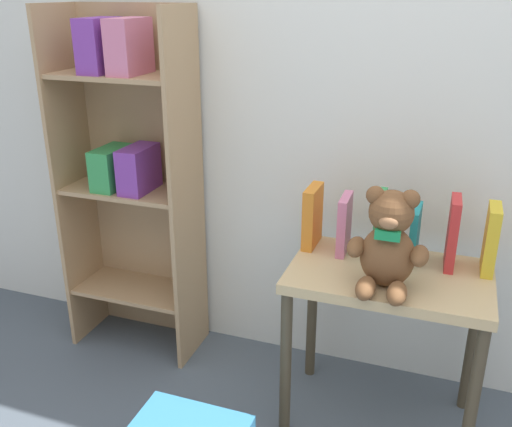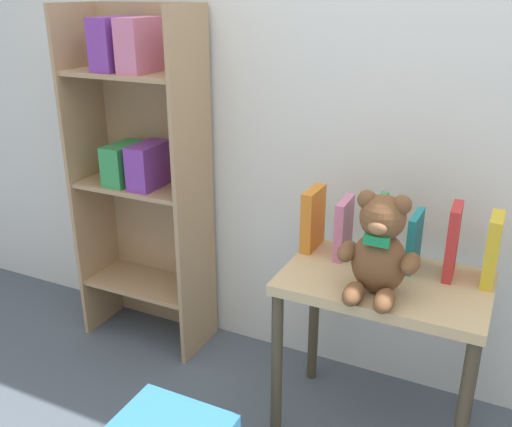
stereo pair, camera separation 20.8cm
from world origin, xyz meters
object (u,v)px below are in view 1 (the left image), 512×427
(display_table, at_px, (387,298))
(book_standing_red, at_px, (452,233))
(bookshelf_side, at_px, (131,164))
(book_standing_teal, at_px, (415,234))
(book_standing_yellow, at_px, (491,239))
(teddy_bear, at_px, (388,244))
(book_standing_orange, at_px, (313,216))
(book_standing_pink, at_px, (344,224))
(book_standing_green, at_px, (379,225))

(display_table, distance_m, book_standing_red, 0.31)
(bookshelf_side, distance_m, book_standing_teal, 1.17)
(book_standing_teal, height_order, book_standing_red, book_standing_red)
(book_standing_yellow, bearing_deg, teddy_bear, -143.71)
(teddy_bear, relative_size, book_standing_yellow, 1.42)
(display_table, relative_size, book_standing_orange, 2.97)
(bookshelf_side, bearing_deg, teddy_bear, -15.79)
(book_standing_teal, bearing_deg, book_standing_pink, -176.33)
(book_standing_red, height_order, book_standing_yellow, book_standing_red)
(book_standing_orange, height_order, book_standing_pink, book_standing_orange)
(book_standing_red, xyz_separation_m, book_standing_yellow, (0.12, 0.01, -0.01))
(book_standing_green, bearing_deg, display_table, -59.52)
(bookshelf_side, relative_size, book_standing_pink, 6.92)
(display_table, distance_m, book_standing_green, 0.25)
(bookshelf_side, relative_size, book_standing_orange, 6.47)
(teddy_bear, relative_size, book_standing_orange, 1.46)
(teddy_bear, bearing_deg, bookshelf_side, 164.21)
(book_standing_yellow, bearing_deg, book_standing_teal, 179.60)
(display_table, bearing_deg, bookshelf_side, 169.69)
(display_table, height_order, book_standing_pink, book_standing_pink)
(book_standing_teal, bearing_deg, teddy_bear, -104.72)
(display_table, relative_size, book_standing_green, 2.78)
(teddy_bear, height_order, book_standing_pink, teddy_bear)
(book_standing_pink, xyz_separation_m, book_standing_teal, (0.24, 0.01, -0.01))
(book_standing_green, distance_m, book_standing_yellow, 0.37)
(teddy_bear, relative_size, book_standing_teal, 1.68)
(book_standing_orange, distance_m, book_standing_green, 0.25)
(teddy_bear, height_order, book_standing_green, teddy_bear)
(teddy_bear, bearing_deg, book_standing_red, 49.66)
(display_table, height_order, book_standing_red, book_standing_red)
(bookshelf_side, xyz_separation_m, book_standing_red, (1.29, -0.09, -0.09))
(book_standing_red, bearing_deg, book_standing_yellow, 1.59)
(book_standing_green, height_order, book_standing_yellow, book_standing_green)
(book_standing_pink, height_order, book_standing_yellow, book_standing_yellow)
(bookshelf_side, relative_size, display_table, 2.18)
(bookshelf_side, distance_m, book_standing_orange, 0.81)
(bookshelf_side, bearing_deg, book_standing_yellow, -3.32)
(book_standing_pink, xyz_separation_m, book_standing_red, (0.37, 0.00, 0.02))
(display_table, relative_size, teddy_bear, 2.03)
(book_standing_red, bearing_deg, display_table, -151.15)
(teddy_bear, distance_m, book_standing_green, 0.23)
(display_table, bearing_deg, book_standing_teal, 62.96)
(bookshelf_side, bearing_deg, book_standing_teal, -3.97)
(display_table, bearing_deg, book_standing_green, 118.79)
(book_standing_orange, bearing_deg, book_standing_green, -2.93)
(display_table, relative_size, book_standing_yellow, 2.89)
(book_standing_pink, bearing_deg, book_standing_red, -1.32)
(book_standing_pink, bearing_deg, book_standing_green, -0.49)
(book_standing_pink, height_order, book_standing_green, book_standing_green)
(bookshelf_side, height_order, teddy_bear, bookshelf_side)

